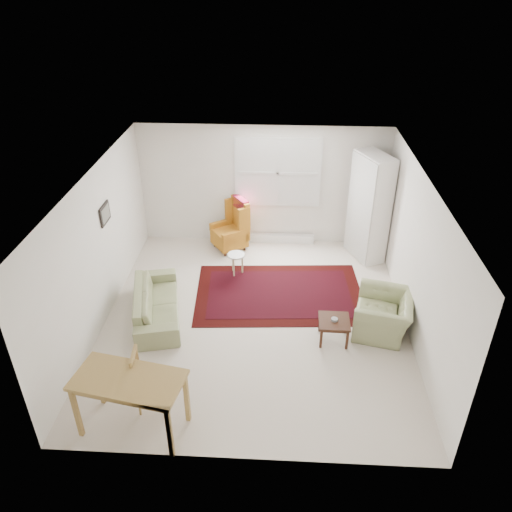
# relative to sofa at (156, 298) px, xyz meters

# --- Properties ---
(room) EXTENTS (5.04, 5.54, 2.51)m
(room) POSITION_rel_sofa_xyz_m (1.67, 0.22, 0.89)
(room) COLOR beige
(room) RESTS_ON ground
(rug) EXTENTS (3.11, 2.11, 0.03)m
(rug) POSITION_rel_sofa_xyz_m (2.05, 0.75, -0.35)
(rug) COLOR black
(rug) RESTS_ON ground
(sofa) EXTENTS (1.09, 1.92, 0.73)m
(sofa) POSITION_rel_sofa_xyz_m (0.00, 0.00, 0.00)
(sofa) COLOR #888F5F
(sofa) RESTS_ON ground
(armchair) EXTENTS (1.07, 1.16, 0.77)m
(armchair) POSITION_rel_sofa_xyz_m (3.72, -0.18, 0.02)
(armchair) COLOR #888F5F
(armchair) RESTS_ON ground
(wingback_chair) EXTENTS (0.89, 0.88, 1.08)m
(wingback_chair) POSITION_rel_sofa_xyz_m (0.98, 2.36, 0.18)
(wingback_chair) COLOR #BC751D
(wingback_chair) RESTS_ON ground
(coffee_table) EXTENTS (0.49, 0.49, 0.39)m
(coffee_table) POSITION_rel_sofa_xyz_m (2.92, -0.46, -0.17)
(coffee_table) COLOR #3C1F12
(coffee_table) RESTS_ON ground
(stool) EXTENTS (0.38, 0.38, 0.44)m
(stool) POSITION_rel_sofa_xyz_m (1.22, 1.39, -0.15)
(stool) COLOR white
(stool) RESTS_ON ground
(cabinet) EXTENTS (0.77, 0.97, 2.14)m
(cabinet) POSITION_rel_sofa_xyz_m (3.75, 2.23, 0.71)
(cabinet) COLOR white
(cabinet) RESTS_ON ground
(desk) EXTENTS (1.45, 0.92, 0.85)m
(desk) POSITION_rel_sofa_xyz_m (0.24, -2.34, 0.06)
(desk) COLOR #AB8645
(desk) RESTS_ON ground
(desk_chair) EXTENTS (0.44, 0.44, 0.92)m
(desk_chair) POSITION_rel_sofa_xyz_m (0.40, -1.95, 0.10)
(desk_chair) COLOR #AB8645
(desk_chair) RESTS_ON ground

